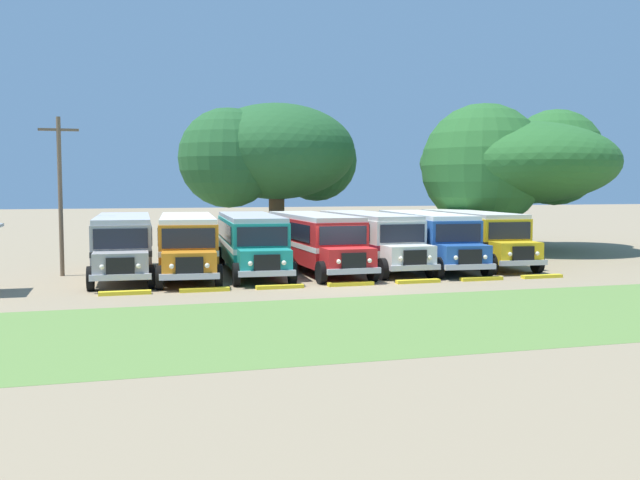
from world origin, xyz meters
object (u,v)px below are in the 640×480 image
parked_bus_slot_0 (123,242)px  utility_pole (60,192)px  parked_bus_slot_6 (473,234)px  broad_shade_tree (272,154)px  parked_bus_slot_4 (369,237)px  secondary_tree (511,163)px  parked_bus_slot_1 (187,242)px  parked_bus_slot_5 (426,237)px  parked_bus_slot_2 (251,240)px  parked_bus_slot_3 (315,239)px

parked_bus_slot_0 → utility_pole: 3.72m
parked_bus_slot_6 → utility_pole: 21.43m
parked_bus_slot_0 → parked_bus_slot_6: bearing=92.7°
broad_shade_tree → utility_pole: bearing=-135.5°
utility_pole → parked_bus_slot_0: bearing=-9.9°
broad_shade_tree → utility_pole: broad_shade_tree is taller
parked_bus_slot_4 → secondary_tree: (12.58, 7.36, 4.15)m
parked_bus_slot_1 → utility_pole: size_ratio=1.47×
parked_bus_slot_4 → broad_shade_tree: (-2.33, 13.19, 4.83)m
parked_bus_slot_6 → secondary_tree: secondary_tree is taller
parked_bus_slot_0 → parked_bus_slot_5: same height
parked_bus_slot_0 → broad_shade_tree: bearing=144.3°
parked_bus_slot_1 → utility_pole: bearing=-95.8°
parked_bus_slot_2 → utility_pole: (-8.85, 0.90, 2.39)m
parked_bus_slot_0 → broad_shade_tree: broad_shade_tree is taller
parked_bus_slot_0 → parked_bus_slot_4: (12.32, -0.13, 0.00)m
parked_bus_slot_3 → secondary_tree: bearing=115.3°
parked_bus_slot_1 → secondary_tree: (21.96, 7.79, 4.15)m
parked_bus_slot_2 → parked_bus_slot_3: (3.22, -0.21, 0.00)m
parked_bus_slot_0 → parked_bus_slot_6: size_ratio=1.00×
parked_bus_slot_2 → secondary_tree: size_ratio=0.77×
parked_bus_slot_5 → utility_pole: bearing=-88.8°
parked_bus_slot_3 → parked_bus_slot_5: (6.10, 0.07, 0.00)m
parked_bus_slot_4 → parked_bus_slot_0: bearing=-91.6°
parked_bus_slot_1 → parked_bus_slot_6: (15.55, 0.85, 0.00)m
parked_bus_slot_3 → broad_shade_tree: broad_shade_tree is taller
parked_bus_slot_3 → parked_bus_slot_6: same height
parked_bus_slot_1 → parked_bus_slot_2: same height
secondary_tree → parked_bus_slot_6: bearing=-132.7°
broad_shade_tree → utility_pole: size_ratio=1.72×
parked_bus_slot_0 → parked_bus_slot_1: bearing=81.0°
utility_pole → parked_bus_slot_5: bearing=-3.3°
parked_bus_slot_4 → utility_pole: (-15.12, 0.62, 2.39)m
parked_bus_slot_0 → secondary_tree: (24.90, 7.23, 4.15)m
parked_bus_slot_5 → secondary_tree: size_ratio=0.77×
parked_bus_slot_2 → parked_bus_slot_5: size_ratio=1.00×
secondary_tree → parked_bus_slot_0: bearing=-163.8°
parked_bus_slot_2 → broad_shade_tree: (3.94, 13.47, 4.83)m
parked_bus_slot_4 → parked_bus_slot_1: bearing=-88.4°
parked_bus_slot_4 → parked_bus_slot_3: bearing=-82.0°
parked_bus_slot_6 → secondary_tree: (6.41, 6.94, 4.15)m
parked_bus_slot_1 → parked_bus_slot_5: 12.43m
parked_bus_slot_5 → utility_pole: 18.36m
parked_bus_slot_2 → utility_pole: utility_pole is taller
parked_bus_slot_0 → parked_bus_slot_3: 9.29m
parked_bus_slot_4 → broad_shade_tree: broad_shade_tree is taller
parked_bus_slot_3 → utility_pole: (-12.07, 1.11, 2.39)m
parked_bus_slot_2 → broad_shade_tree: bearing=167.4°
parked_bus_slot_1 → broad_shade_tree: (7.05, 13.62, 4.83)m
parked_bus_slot_0 → broad_shade_tree: 17.14m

